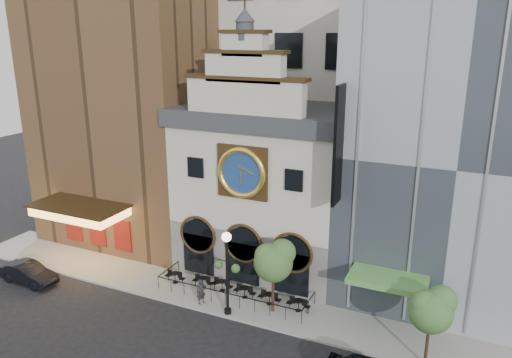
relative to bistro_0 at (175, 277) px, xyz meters
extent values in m
plane|color=black|center=(4.68, -2.36, -0.61)|extent=(120.00, 120.00, 0.00)
cube|color=gray|center=(4.68, 0.14, -0.54)|extent=(44.00, 5.00, 0.15)
cube|color=#605E5B|center=(4.68, 5.64, 1.54)|extent=(12.00, 8.00, 4.00)
cube|color=beige|center=(4.68, 5.64, 7.04)|extent=(12.00, 8.00, 7.00)
cube|color=#2D3035|center=(4.68, 5.64, 11.14)|extent=(12.60, 8.60, 1.20)
cube|color=black|center=(4.68, 1.56, 7.94)|extent=(3.60, 0.25, 3.60)
cylinder|color=navy|center=(4.68, 1.42, 7.94)|extent=(3.10, 0.12, 3.10)
torus|color=#F7C348|center=(4.68, 1.34, 7.94)|extent=(3.46, 0.36, 3.46)
cylinder|color=#2D3035|center=(4.68, 2.04, 16.84)|extent=(1.10, 1.10, 1.10)
cone|color=#2D3035|center=(4.68, 2.04, 17.79)|extent=(1.30, 1.30, 0.80)
cube|color=brown|center=(-8.32, 7.64, 12.04)|extent=(14.00, 12.00, 25.00)
cube|color=#FFBF59|center=(-8.32, -0.06, 3.74)|extent=(7.00, 3.40, 0.70)
cube|color=black|center=(-8.32, -0.06, 4.19)|extent=(7.40, 3.80, 0.15)
cube|color=maroon|center=(-8.32, 1.59, 1.54)|extent=(5.60, 0.15, 2.60)
cube|color=gray|center=(17.68, 7.64, 9.54)|extent=(14.00, 12.00, 20.00)
cube|color=#569C47|center=(14.68, 0.44, 2.84)|extent=(4.50, 2.40, 0.35)
cube|color=black|center=(11.28, 0.64, 10.54)|extent=(0.18, 1.60, 7.00)
cube|color=beige|center=(4.68, 17.64, 19.39)|extent=(20.00, 16.00, 40.00)
cylinder|color=black|center=(0.00, 0.00, 0.28)|extent=(0.68, 0.68, 0.03)
cylinder|color=black|center=(0.00, 0.00, -0.09)|extent=(0.06, 0.06, 0.72)
cylinder|color=black|center=(2.16, 0.23, 0.28)|extent=(0.68, 0.68, 0.03)
cylinder|color=black|center=(2.16, 0.23, -0.09)|extent=(0.06, 0.06, 0.72)
cylinder|color=black|center=(3.61, 0.38, 0.28)|extent=(0.68, 0.68, 0.03)
cylinder|color=black|center=(3.61, 0.38, -0.09)|extent=(0.06, 0.06, 0.72)
cylinder|color=black|center=(5.42, 0.22, 0.28)|extent=(0.68, 0.68, 0.03)
cylinder|color=black|center=(5.42, 0.22, -0.09)|extent=(0.06, 0.06, 0.72)
cylinder|color=black|center=(7.27, 0.15, 0.28)|extent=(0.68, 0.68, 0.03)
cylinder|color=black|center=(7.27, 0.15, -0.09)|extent=(0.06, 0.06, 0.72)
cylinder|color=black|center=(9.29, 0.17, 0.28)|extent=(0.68, 0.68, 0.03)
cylinder|color=black|center=(9.29, 0.17, -0.09)|extent=(0.06, 0.06, 0.72)
imported|color=black|center=(-9.74, -4.16, 0.13)|extent=(4.58, 1.76, 1.49)
imported|color=black|center=(3.16, -1.63, 0.40)|extent=(0.64, 0.74, 1.72)
cylinder|color=black|center=(5.29, -1.96, 2.07)|extent=(0.18, 0.18, 5.07)
cylinder|color=black|center=(5.29, -1.96, -0.31)|extent=(0.45, 0.45, 0.30)
sphere|color=white|center=(5.29, -1.96, 4.81)|extent=(0.61, 0.61, 0.61)
sphere|color=#235221|center=(4.68, -1.94, 2.83)|extent=(0.57, 0.57, 0.57)
sphere|color=#235221|center=(5.90, -1.99, 2.83)|extent=(0.57, 0.57, 0.57)
cylinder|color=#382619|center=(7.80, -0.52, 0.87)|extent=(0.19, 0.19, 2.67)
sphere|color=#385C25|center=(7.80, -0.52, 2.97)|extent=(2.48, 2.48, 2.48)
sphere|color=#385C25|center=(8.27, -0.23, 3.63)|extent=(1.71, 1.71, 1.71)
sphere|color=#385C25|center=(7.42, -0.71, 3.44)|extent=(1.52, 1.52, 1.52)
cylinder|color=#382619|center=(17.36, -1.96, 0.79)|extent=(0.18, 0.18, 2.51)
sphere|color=#376427|center=(17.36, -1.96, 2.77)|extent=(2.33, 2.33, 2.33)
sphere|color=#376427|center=(17.81, -1.70, 3.39)|extent=(1.62, 1.62, 1.62)
sphere|color=#376427|center=(17.00, -2.14, 3.21)|extent=(1.44, 1.44, 1.44)
camera|label=1|loc=(18.64, -26.69, 16.98)|focal=35.00mm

